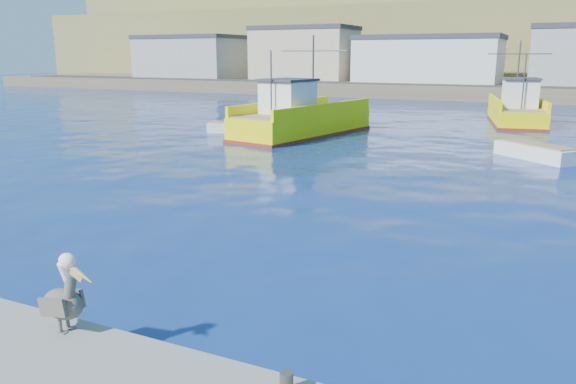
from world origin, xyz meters
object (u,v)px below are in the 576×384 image
(trawler_yellow_a, at_px, (301,119))
(skiff_left, at_px, (238,128))
(skiff_mid, at_px, (536,153))
(pelican, at_px, (64,298))
(trawler_yellow_b, at_px, (516,111))

(trawler_yellow_a, height_order, skiff_left, trawler_yellow_a)
(skiff_left, relative_size, skiff_mid, 1.00)
(skiff_left, bearing_deg, skiff_mid, -6.27)
(skiff_left, bearing_deg, pelican, -65.25)
(trawler_yellow_b, bearing_deg, skiff_mid, -82.33)
(trawler_yellow_a, xyz_separation_m, skiff_left, (-4.41, -0.68, -0.77))
(trawler_yellow_b, height_order, skiff_mid, trawler_yellow_b)
(skiff_mid, bearing_deg, trawler_yellow_a, 169.27)
(skiff_mid, height_order, pelican, pelican)
(trawler_yellow_b, relative_size, pelican, 7.09)
(trawler_yellow_b, relative_size, skiff_left, 2.42)
(trawler_yellow_b, xyz_separation_m, skiff_mid, (2.13, -15.83, -0.66))
(trawler_yellow_a, relative_size, skiff_left, 2.79)
(skiff_mid, bearing_deg, pelican, -104.96)
(skiff_left, xyz_separation_m, skiff_mid, (18.94, -2.08, 0.02))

